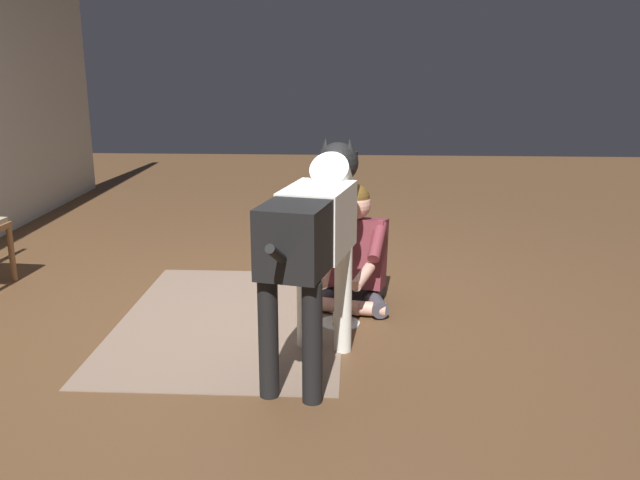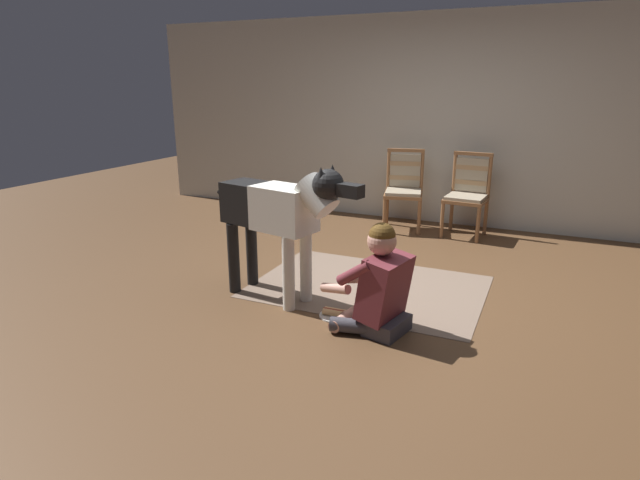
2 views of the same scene
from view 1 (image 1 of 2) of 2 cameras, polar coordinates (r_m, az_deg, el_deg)
name	(u,v)px [view 1 (image 1 of 2)]	position (r m, az deg, el deg)	size (l,w,h in m)	color
ground_plane	(248,314)	(4.55, -6.00, -6.17)	(14.68, 14.68, 0.00)	brown
area_rug	(232,319)	(4.47, -7.33, -6.57)	(2.01, 1.43, 0.01)	#7A6453
person_sitting_on_floor	(354,256)	(4.61, 2.86, -1.36)	(0.69, 0.57, 0.83)	#403E46
large_dog	(315,229)	(3.61, -0.44, 0.91)	(1.47, 0.50, 1.19)	white
hot_dog_on_plate	(340,320)	(4.36, 1.67, -6.72)	(0.25, 0.25, 0.06)	silver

